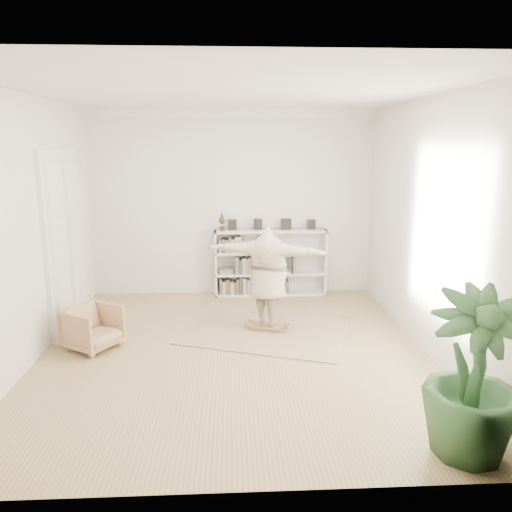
{
  "coord_description": "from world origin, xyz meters",
  "views": [
    {
      "loc": [
        -0.04,
        -6.75,
        2.92
      ],
      "look_at": [
        0.33,
        0.4,
        1.33
      ],
      "focal_mm": 35.0,
      "sensor_mm": 36.0,
      "label": 1
    }
  ],
  "objects_px": {
    "bookshelf": "(270,263)",
    "houseplant": "(474,375)",
    "rocker_board": "(267,326)",
    "armchair": "(93,328)",
    "person": "(268,275)"
  },
  "relations": [
    {
      "from": "bookshelf",
      "to": "houseplant",
      "type": "distance_m",
      "value": 5.57
    },
    {
      "from": "armchair",
      "to": "person",
      "type": "relative_size",
      "value": 0.35
    },
    {
      "from": "houseplant",
      "to": "bookshelf",
      "type": "bearing_deg",
      "value": 105.4
    },
    {
      "from": "bookshelf",
      "to": "armchair",
      "type": "xyz_separation_m",
      "value": [
        -2.81,
        -2.58,
        -0.32
      ]
    },
    {
      "from": "armchair",
      "to": "rocker_board",
      "type": "height_order",
      "value": "armchair"
    },
    {
      "from": "houseplant",
      "to": "rocker_board",
      "type": "bearing_deg",
      "value": 116.39
    },
    {
      "from": "person",
      "to": "bookshelf",
      "type": "bearing_deg",
      "value": -76.26
    },
    {
      "from": "bookshelf",
      "to": "rocker_board",
      "type": "relative_size",
      "value": 3.96
    },
    {
      "from": "armchair",
      "to": "bookshelf",
      "type": "bearing_deg",
      "value": -14.36
    },
    {
      "from": "armchair",
      "to": "rocker_board",
      "type": "xyz_separation_m",
      "value": [
        2.61,
        0.6,
        -0.25
      ]
    },
    {
      "from": "person",
      "to": "houseplant",
      "type": "height_order",
      "value": "person"
    },
    {
      "from": "bookshelf",
      "to": "houseplant",
      "type": "bearing_deg",
      "value": -74.6
    },
    {
      "from": "bookshelf",
      "to": "person",
      "type": "height_order",
      "value": "person"
    },
    {
      "from": "rocker_board",
      "to": "houseplant",
      "type": "bearing_deg",
      "value": -44.04
    },
    {
      "from": "armchair",
      "to": "houseplant",
      "type": "height_order",
      "value": "houseplant"
    }
  ]
}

